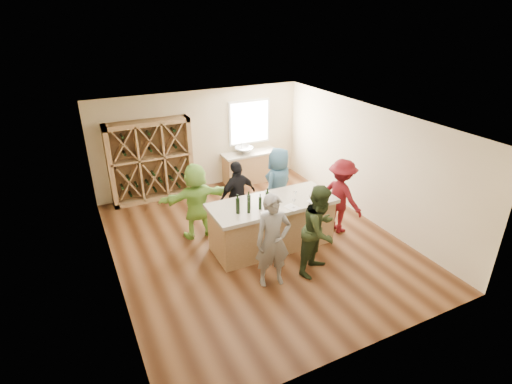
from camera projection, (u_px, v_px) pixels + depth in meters
name	position (u px, v px, depth m)	size (l,w,h in m)	color
floor	(256.00, 244.00, 9.04)	(6.00, 7.00, 0.10)	#56331B
ceiling	(256.00, 118.00, 7.81)	(6.00, 7.00, 0.10)	white
wall_back	(200.00, 140.00, 11.30)	(6.00, 0.10, 2.80)	beige
wall_front	(369.00, 280.00, 5.54)	(6.00, 0.10, 2.80)	beige
wall_left	(105.00, 217.00, 7.19)	(0.10, 7.00, 2.80)	beige
wall_right	(369.00, 163.00, 9.65)	(0.10, 7.00, 2.80)	beige
window_frame	(249.00, 122.00, 11.69)	(1.30, 0.06, 1.30)	white
window_pane	(250.00, 122.00, 11.66)	(1.18, 0.01, 1.18)	white
wine_rack	(151.00, 161.00, 10.60)	(2.20, 0.45, 2.20)	#957047
back_counter_base	(250.00, 168.00, 11.99)	(1.60, 0.58, 0.86)	#957047
back_counter_top	(250.00, 153.00, 11.80)	(1.70, 0.62, 0.06)	#B1A690
sink	(244.00, 150.00, 11.66)	(0.54, 0.54, 0.19)	silver
faucet	(242.00, 147.00, 11.79)	(0.02, 0.02, 0.30)	silver
tasting_counter_base	(272.00, 225.00, 8.70)	(2.60, 1.00, 1.00)	#957047
tasting_counter_top	(272.00, 203.00, 8.47)	(2.72, 1.12, 0.08)	#B1A690
wine_bottle_a	(238.00, 206.00, 7.92)	(0.08, 0.08, 0.33)	black
wine_bottle_b	(249.00, 207.00, 7.95)	(0.07, 0.07, 0.27)	black
wine_bottle_c	(249.00, 202.00, 8.09)	(0.08, 0.08, 0.31)	black
wine_bottle_d	(260.00, 203.00, 8.09)	(0.07, 0.07, 0.27)	black
wine_bottle_e	(267.00, 199.00, 8.19)	(0.08, 0.08, 0.33)	black
wine_glass_a	(271.00, 210.00, 7.89)	(0.07, 0.07, 0.19)	white
wine_glass_b	(294.00, 204.00, 8.17)	(0.06, 0.06, 0.17)	white
wine_glass_c	(310.00, 200.00, 8.33)	(0.07, 0.07, 0.18)	white
wine_glass_d	(295.00, 196.00, 8.50)	(0.07, 0.07, 0.20)	white
wine_glass_e	(315.00, 193.00, 8.62)	(0.07, 0.07, 0.18)	white
tasting_menu_a	(267.00, 214.00, 7.95)	(0.20, 0.28, 0.00)	white
tasting_menu_b	(292.00, 207.00, 8.22)	(0.23, 0.31, 0.00)	white
tasting_menu_c	(314.00, 202.00, 8.46)	(0.20, 0.27, 0.00)	white
person_near_left	(273.00, 241.00, 7.33)	(0.68, 0.49, 1.85)	slate
person_near_right	(320.00, 230.00, 7.69)	(0.90, 0.49, 1.85)	#263319
person_server	(341.00, 196.00, 9.15)	(1.15, 0.53, 1.77)	#590F14
person_far_mid	(238.00, 196.00, 9.22)	(1.00, 0.51, 1.71)	black
person_far_right	(278.00, 185.00, 9.64)	(0.90, 0.59, 1.84)	#335972
person_far_left	(196.00, 201.00, 8.93)	(1.64, 0.59, 1.77)	#8CC64C
wine_glass_f	(266.00, 195.00, 8.56)	(0.07, 0.07, 0.18)	white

